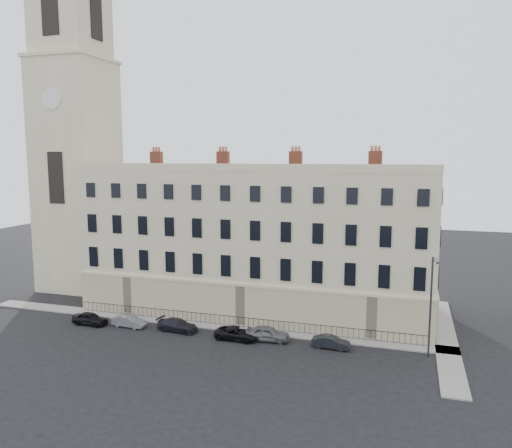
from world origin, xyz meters
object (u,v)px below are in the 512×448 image
at_px(car_c, 177,325).
at_px(car_b, 129,321).
at_px(car_d, 237,333).
at_px(car_e, 268,333).
at_px(car_a, 90,319).
at_px(car_f, 331,342).
at_px(streetlamp, 431,303).

bearing_deg(car_c, car_b, 98.72).
distance_m(car_d, car_e, 2.79).
relative_size(car_c, car_e, 1.01).
bearing_deg(car_e, car_b, 88.18).
height_order(car_b, car_d, car_d).
xyz_separation_m(car_a, car_f, (23.64, 0.93, -0.07)).
xyz_separation_m(car_a, streetlamp, (31.66, 1.31, 4.07)).
height_order(car_d, car_f, car_d).
bearing_deg(car_e, car_a, 89.64).
bearing_deg(car_a, streetlamp, -85.88).
distance_m(car_c, streetlamp, 22.98).
bearing_deg(car_a, car_e, -85.01).
relative_size(car_a, car_c, 0.90).
height_order(car_a, streetlamp, streetlamp).
distance_m(car_b, car_e, 13.90).
relative_size(car_d, streetlamp, 0.48).
relative_size(car_e, streetlamp, 0.47).
bearing_deg(car_e, car_f, -94.44).
distance_m(car_a, streetlamp, 31.95).
bearing_deg(car_a, car_c, -82.59).
bearing_deg(car_c, car_d, -88.58).
bearing_deg(streetlamp, car_e, -167.34).
xyz_separation_m(car_e, car_f, (5.72, -0.08, -0.13)).
bearing_deg(car_b, car_a, 102.39).
bearing_deg(car_d, streetlamp, -85.91).
distance_m(car_a, car_e, 17.95).
bearing_deg(car_d, car_f, -85.79).
xyz_separation_m(car_a, car_b, (4.03, 0.58, -0.05)).
xyz_separation_m(car_c, car_d, (6.13, -0.40, -0.02)).
xyz_separation_m(car_b, streetlamp, (27.63, 0.72, 4.12)).
xyz_separation_m(car_c, streetlamp, (22.61, 0.41, 4.10)).
relative_size(car_c, car_d, 0.99).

